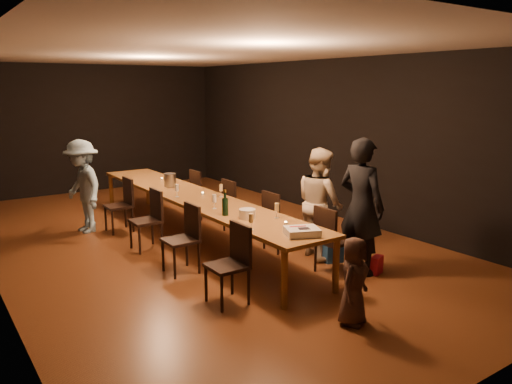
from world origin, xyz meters
TOP-DOWN VIEW (x-y plane):
  - ground at (0.00, 0.00)m, footprint 10.00×10.00m
  - room_shell at (0.00, 0.00)m, footprint 6.04×10.04m
  - table at (0.00, 0.00)m, footprint 0.90×6.00m
  - chair_right_0 at (0.85, -2.40)m, footprint 0.42×0.42m
  - chair_right_1 at (0.85, -1.20)m, footprint 0.42×0.42m
  - chair_right_2 at (0.85, 0.00)m, footprint 0.42×0.42m
  - chair_right_3 at (0.85, 1.20)m, footprint 0.42×0.42m
  - chair_left_0 at (-0.85, -2.40)m, footprint 0.42×0.42m
  - chair_left_1 at (-0.85, -1.20)m, footprint 0.42×0.42m
  - chair_left_2 at (-0.85, 0.00)m, footprint 0.42×0.42m
  - chair_left_3 at (-0.85, 1.20)m, footprint 0.42×0.42m
  - woman_birthday at (1.15, -2.57)m, footprint 0.54×0.73m
  - woman_tan at (1.15, -1.75)m, footprint 0.79×0.91m
  - man_blue at (-1.34, 1.51)m, footprint 0.71×1.10m
  - child at (-0.02, -3.59)m, footprint 0.55×0.46m
  - gift_bag_red at (1.30, -2.75)m, footprint 0.23×0.18m
  - gift_bag_blue at (1.14, -2.07)m, footprint 0.30×0.24m
  - birthday_cake at (0.02, -2.70)m, footprint 0.48×0.44m
  - plate_stack at (-0.08, -1.68)m, footprint 0.23×0.23m
  - champagne_bottle at (-0.25, -1.38)m, footprint 0.10×0.10m
  - ice_bucket at (-0.00, 0.90)m, footprint 0.25×0.25m
  - wineglass_0 at (-0.35, -2.17)m, footprint 0.06×0.06m
  - wineglass_1 at (0.24, -1.90)m, footprint 0.06×0.06m
  - wineglass_2 at (-0.18, -0.96)m, footprint 0.06×0.06m
  - wineglass_3 at (0.31, -0.34)m, footprint 0.06×0.06m
  - wineglass_4 at (-0.27, 0.06)m, footprint 0.06×0.06m
  - wineglass_5 at (0.13, 1.06)m, footprint 0.06×0.06m
  - tealight_near at (0.15, -2.21)m, footprint 0.05×0.05m
  - tealight_mid at (0.15, -0.02)m, footprint 0.05×0.05m
  - tealight_far at (0.15, 1.58)m, footprint 0.05×0.05m

SIDE VIEW (x-z plane):
  - ground at x=0.00m, z-range 0.00..0.00m
  - gift_bag_red at x=1.30m, z-range 0.00..0.24m
  - gift_bag_blue at x=1.14m, z-range 0.00..0.33m
  - chair_right_0 at x=0.85m, z-range 0.00..0.93m
  - chair_right_1 at x=0.85m, z-range 0.00..0.93m
  - chair_right_2 at x=0.85m, z-range 0.00..0.93m
  - chair_right_3 at x=0.85m, z-range 0.00..0.93m
  - chair_left_0 at x=-0.85m, z-range 0.00..0.93m
  - chair_left_1 at x=-0.85m, z-range 0.00..0.93m
  - chair_left_2 at x=-0.85m, z-range 0.00..0.93m
  - chair_left_3 at x=-0.85m, z-range 0.00..0.93m
  - child at x=-0.02m, z-range 0.00..0.95m
  - table at x=0.00m, z-range 0.33..1.08m
  - tealight_near at x=0.15m, z-range 0.75..0.78m
  - tealight_mid at x=0.15m, z-range 0.75..0.78m
  - tealight_far at x=0.15m, z-range 0.75..0.78m
  - birthday_cake at x=0.02m, z-range 0.75..0.84m
  - man_blue at x=-1.34m, z-range 0.00..1.61m
  - woman_tan at x=1.15m, z-range 0.00..1.62m
  - plate_stack at x=-0.08m, z-range 0.75..0.87m
  - wineglass_0 at x=-0.35m, z-range 0.75..0.96m
  - wineglass_1 at x=0.24m, z-range 0.75..0.96m
  - wineglass_2 at x=-0.18m, z-range 0.75..0.96m
  - wineglass_3 at x=0.31m, z-range 0.75..0.96m
  - wineglass_4 at x=-0.27m, z-range 0.75..0.96m
  - wineglass_5 at x=0.13m, z-range 0.75..0.96m
  - ice_bucket at x=0.00m, z-range 0.75..0.99m
  - woman_birthday at x=1.15m, z-range 0.00..1.84m
  - champagne_bottle at x=-0.25m, z-range 0.75..1.11m
  - room_shell at x=0.00m, z-range 0.57..3.59m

